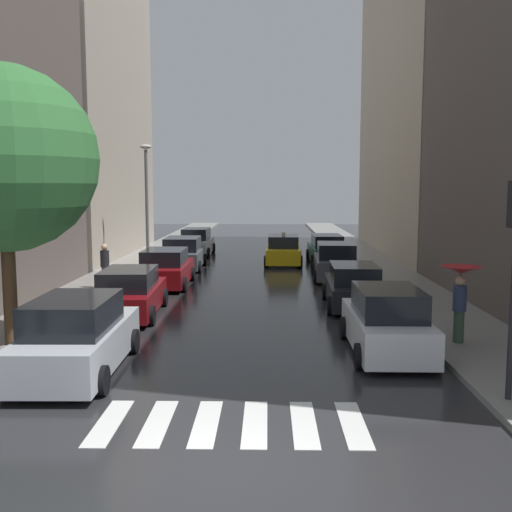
{
  "coord_description": "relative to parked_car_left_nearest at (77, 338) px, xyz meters",
  "views": [
    {
      "loc": [
        0.67,
        -8.55,
        4.34
      ],
      "look_at": [
        0.17,
        17.14,
        1.32
      ],
      "focal_mm": 41.71,
      "sensor_mm": 36.0,
      "label": 1
    }
  ],
  "objects": [
    {
      "name": "taxi_midroad",
      "position": [
        5.33,
        19.74,
        -0.08
      ],
      "size": [
        2.19,
        4.64,
        1.81
      ],
      "rotation": [
        0.0,
        0.0,
        1.54
      ],
      "color": "yellow",
      "rests_on": "ground"
    },
    {
      "name": "street_tree_left",
      "position": [
        -2.4,
        1.97,
        4.19
      ],
      "size": [
        4.85,
        4.85,
        7.32
      ],
      "color": "#513823",
      "rests_on": "sidewalk_left"
    },
    {
      "name": "parked_car_left_fourth",
      "position": [
        -0.01,
        17.51,
        -0.05
      ],
      "size": [
        2.21,
        4.63,
        1.7
      ],
      "rotation": [
        0.0,
        0.0,
        1.59
      ],
      "color": "#474C51",
      "rests_on": "ground"
    },
    {
      "name": "pedestrian_far_side",
      "position": [
        9.6,
        2.37,
        0.86
      ],
      "size": [
        1.1,
        1.1,
        2.08
      ],
      "rotation": [
        0.0,
        0.0,
        0.45
      ],
      "color": "#38513D",
      "rests_on": "sidewalk_right"
    },
    {
      "name": "parked_car_left_second",
      "position": [
        -0.19,
        6.17,
        -0.08
      ],
      "size": [
        2.22,
        4.67,
        1.61
      ],
      "rotation": [
        0.0,
        0.0,
        1.61
      ],
      "color": "maroon",
      "rests_on": "ground"
    },
    {
      "name": "parked_car_right_fourth",
      "position": [
        7.76,
        20.02,
        -0.07
      ],
      "size": [
        2.06,
        4.67,
        1.64
      ],
      "rotation": [
        0.0,
        0.0,
        1.59
      ],
      "color": "#0C4C2D",
      "rests_on": "ground"
    },
    {
      "name": "parked_car_right_nearest",
      "position": [
        7.53,
        1.75,
        -0.02
      ],
      "size": [
        2.01,
        4.36,
        1.76
      ],
      "rotation": [
        0.0,
        0.0,
        1.57
      ],
      "color": "silver",
      "rests_on": "ground"
    },
    {
      "name": "lamp_post_left",
      "position": [
        -1.79,
        17.11,
        2.99
      ],
      "size": [
        0.6,
        0.28,
        6.31
      ],
      "color": "#595B60",
      "rests_on": "sidewalk_left"
    },
    {
      "name": "building_right_mid",
      "position": [
        14.76,
        25.12,
        9.96
      ],
      "size": [
        6.0,
        19.0,
        21.61
      ],
      "primitive_type": "cube",
      "color": "#B2A38C",
      "rests_on": "ground"
    },
    {
      "name": "crosswalk_stripes",
      "position": [
        3.76,
        -2.93,
        -0.84
      ],
      "size": [
        4.95,
        2.2,
        0.01
      ],
      "color": "silver",
      "rests_on": "ground"
    },
    {
      "name": "parked_car_left_nearest",
      "position": [
        0.0,
        0.0,
        0.0
      ],
      "size": [
        2.2,
        4.82,
        1.81
      ],
      "rotation": [
        0.0,
        0.0,
        1.59
      ],
      "color": "#B2B7BF",
      "rests_on": "ground"
    },
    {
      "name": "pedestrian_near_tree",
      "position": [
        -2.29,
        10.77,
        0.28
      ],
      "size": [
        0.36,
        0.36,
        1.84
      ],
      "rotation": [
        0.0,
        0.0,
        1.11
      ],
      "color": "brown",
      "rests_on": "sidewalk_left"
    },
    {
      "name": "building_left_mid",
      "position": [
        -7.24,
        23.59,
        8.49
      ],
      "size": [
        6.0,
        16.01,
        18.67
      ],
      "primitive_type": "cube",
      "color": "#9E9384",
      "rests_on": "ground"
    },
    {
      "name": "parked_car_left_third",
      "position": [
        -0.01,
        12.1,
        -0.07
      ],
      "size": [
        2.18,
        4.49,
        1.64
      ],
      "rotation": [
        0.0,
        0.0,
        1.57
      ],
      "color": "maroon",
      "rests_on": "ground"
    },
    {
      "name": "parked_car_right_second",
      "position": [
        7.53,
        7.73,
        -0.1
      ],
      "size": [
        2.16,
        4.42,
        1.58
      ],
      "rotation": [
        0.0,
        0.0,
        1.54
      ],
      "color": "black",
      "rests_on": "ground"
    },
    {
      "name": "sidewalk_right",
      "position": [
        10.26,
        19.14,
        -0.77
      ],
      "size": [
        3.0,
        72.0,
        0.15
      ],
      "primitive_type": "cube",
      "color": "gray",
      "rests_on": "ground"
    },
    {
      "name": "parked_car_left_fifth",
      "position": [
        -0.04,
        23.8,
        -0.04
      ],
      "size": [
        2.06,
        4.38,
        1.72
      ],
      "rotation": [
        0.0,
        0.0,
        1.55
      ],
      "color": "#B2B7BF",
      "rests_on": "ground"
    },
    {
      "name": "sidewalk_left",
      "position": [
        -2.74,
        19.14,
        -0.77
      ],
      "size": [
        3.0,
        72.0,
        0.15
      ],
      "primitive_type": "cube",
      "color": "gray",
      "rests_on": "ground"
    },
    {
      "name": "parked_car_right_third",
      "position": [
        7.63,
        14.25,
        -0.04
      ],
      "size": [
        2.28,
        4.52,
        1.72
      ],
      "rotation": [
        0.0,
        0.0,
        1.52
      ],
      "color": "#474C51",
      "rests_on": "ground"
    },
    {
      "name": "ground_plane",
      "position": [
        3.76,
        19.14,
        -0.86
      ],
      "size": [
        28.0,
        72.0,
        0.04
      ],
      "primitive_type": "cube",
      "color": "#262628"
    }
  ]
}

